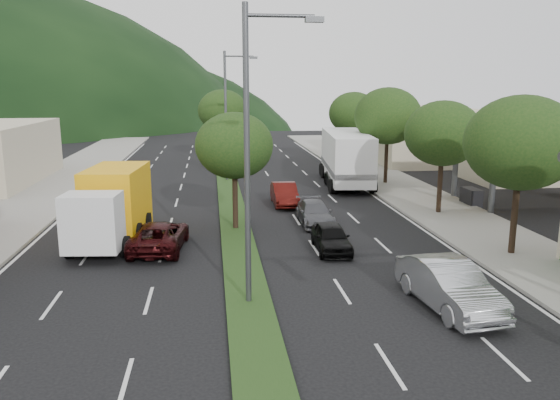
{
  "coord_description": "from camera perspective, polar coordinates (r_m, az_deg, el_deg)",
  "views": [
    {
      "loc": [
        -1.15,
        -9.84,
        7.47
      ],
      "look_at": [
        1.67,
        12.55,
        2.7
      ],
      "focal_mm": 35.0,
      "sensor_mm": 36.0,
      "label": 1
    }
  ],
  "objects": [
    {
      "name": "sidewalk_right",
      "position": [
        38.14,
        13.95,
        0.41
      ],
      "size": [
        5.0,
        90.0,
        0.15
      ],
      "primitive_type": "cube",
      "color": "gray",
      "rests_on": "ground"
    },
    {
      "name": "sidewalk_left",
      "position": [
        37.54,
        -25.41,
        -0.59
      ],
      "size": [
        6.0,
        90.0,
        0.15
      ],
      "primitive_type": "cube",
      "color": "gray",
      "rests_on": "ground"
    },
    {
      "name": "median",
      "position": [
        38.58,
        -5.33,
        0.82
      ],
      "size": [
        1.6,
        56.0,
        0.12
      ],
      "primitive_type": "cube",
      "color": "#203C15",
      "rests_on": "ground"
    },
    {
      "name": "gas_canopy",
      "position": [
        37.79,
        25.26,
        6.53
      ],
      "size": [
        12.2,
        8.2,
        5.25
      ],
      "color": "silver",
      "rests_on": "ground"
    },
    {
      "name": "bldg_right_far",
      "position": [
        57.87,
        13.86,
        6.77
      ],
      "size": [
        10.0,
        16.0,
        5.2
      ],
      "primitive_type": "cube",
      "color": "beige",
      "rests_on": "ground"
    },
    {
      "name": "tree_r_b",
      "position": [
        25.61,
        23.88,
        5.48
      ],
      "size": [
        4.8,
        4.8,
        6.94
      ],
      "color": "black",
      "rests_on": "sidewalk_right"
    },
    {
      "name": "tree_r_c",
      "position": [
        32.72,
        16.67,
        6.67
      ],
      "size": [
        4.4,
        4.4,
        6.48
      ],
      "color": "black",
      "rests_on": "sidewalk_right"
    },
    {
      "name": "tree_r_d",
      "position": [
        42.02,
        11.21,
        8.6
      ],
      "size": [
        5.0,
        5.0,
        7.17
      ],
      "color": "black",
      "rests_on": "sidewalk_right"
    },
    {
      "name": "tree_r_e",
      "position": [
        51.61,
        7.7,
        8.97
      ],
      "size": [
        4.6,
        4.6,
        6.71
      ],
      "color": "black",
      "rests_on": "sidewalk_right"
    },
    {
      "name": "tree_med_near",
      "position": [
        28.03,
        -4.8,
        5.67
      ],
      "size": [
        4.0,
        4.0,
        6.02
      ],
      "color": "black",
      "rests_on": "median"
    },
    {
      "name": "tree_med_far",
      "position": [
        53.91,
        -6.02,
        9.26
      ],
      "size": [
        4.8,
        4.8,
        6.94
      ],
      "color": "black",
      "rests_on": "median"
    },
    {
      "name": "streetlight_near",
      "position": [
        17.99,
        -2.83,
        5.91
      ],
      "size": [
        2.6,
        0.25,
        10.0
      ],
      "color": "#47494C",
      "rests_on": "ground"
    },
    {
      "name": "streetlight_mid",
      "position": [
        42.91,
        -5.42,
        9.37
      ],
      "size": [
        2.6,
        0.25,
        10.0
      ],
      "color": "#47494C",
      "rests_on": "ground"
    },
    {
      "name": "sedan_silver",
      "position": [
        19.57,
        17.22,
        -8.5
      ],
      "size": [
        2.25,
        5.09,
        1.62
      ],
      "primitive_type": "imported",
      "rotation": [
        0.0,
        0.0,
        0.11
      ],
      "color": "#B7B9BF",
      "rests_on": "ground"
    },
    {
      "name": "suv_maroon",
      "position": [
        25.71,
        -12.5,
        -3.67
      ],
      "size": [
        2.68,
        5.05,
        1.35
      ],
      "primitive_type": "imported",
      "rotation": [
        0.0,
        0.0,
        3.05
      ],
      "color": "black",
      "rests_on": "ground"
    },
    {
      "name": "car_queue_a",
      "position": [
        25.1,
        5.37,
        -3.91
      ],
      "size": [
        1.6,
        3.77,
        1.27
      ],
      "primitive_type": "imported",
      "rotation": [
        0.0,
        0.0,
        -0.03
      ],
      "color": "black",
      "rests_on": "ground"
    },
    {
      "name": "car_queue_b",
      "position": [
        29.88,
        3.63,
        -1.36
      ],
      "size": [
        1.7,
        4.18,
        1.21
      ],
      "primitive_type": "imported",
      "rotation": [
        0.0,
        0.0,
        -0.0
      ],
      "color": "#505055",
      "rests_on": "ground"
    },
    {
      "name": "car_queue_c",
      "position": [
        34.53,
        0.46,
        0.62
      ],
      "size": [
        1.51,
        4.21,
        1.38
      ],
      "primitive_type": "imported",
      "rotation": [
        0.0,
        0.0,
        -0.01
      ],
      "color": "#4A0F0C",
      "rests_on": "ground"
    },
    {
      "name": "car_queue_d",
      "position": [
        40.26,
        6.46,
        2.14
      ],
      "size": [
        2.72,
        5.02,
        1.34
      ],
      "primitive_type": "imported",
      "rotation": [
        0.0,
        0.0,
        -0.11
      ],
      "color": "black",
      "rests_on": "ground"
    },
    {
      "name": "box_truck",
      "position": [
        27.55,
        -17.08,
        -0.77
      ],
      "size": [
        3.32,
        7.31,
        3.5
      ],
      "rotation": [
        0.0,
        0.0,
        3.04
      ],
      "color": "white",
      "rests_on": "ground"
    },
    {
      "name": "motorhome",
      "position": [
        41.89,
        6.94,
        4.49
      ],
      "size": [
        4.23,
        10.54,
        3.94
      ],
      "rotation": [
        0.0,
        0.0,
        -0.11
      ],
      "color": "white",
      "rests_on": "ground"
    }
  ]
}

